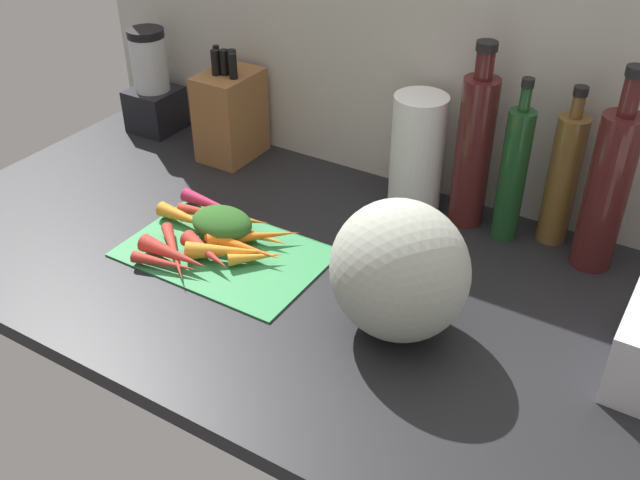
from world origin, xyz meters
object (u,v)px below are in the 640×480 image
at_px(carrot_6, 256,257).
at_px(blender_appliance, 153,88).
at_px(carrot_8, 215,206).
at_px(carrot_2, 174,252).
at_px(carrot_7, 244,247).
at_px(carrot_4, 264,238).
at_px(carrot_12, 228,251).
at_px(carrot_0, 254,236).
at_px(cutting_board, 225,252).
at_px(bottle_1, 513,174).
at_px(winter_squash, 399,271).
at_px(bottle_0, 474,149).
at_px(knife_block, 231,114).
at_px(carrot_1, 206,252).
at_px(carrot_5, 166,263).
at_px(carrot_10, 214,214).
at_px(bottle_3, 607,189).
at_px(carrot_9, 174,254).
at_px(bottle_2, 563,178).
at_px(carrot_11, 189,219).
at_px(carrot_3, 235,219).
at_px(paper_towel_roll, 417,153).

height_order(carrot_6, blender_appliance, blender_appliance).
bearing_deg(carrot_8, carrot_6, -30.03).
bearing_deg(carrot_2, carrot_7, 36.34).
bearing_deg(carrot_4, carrot_8, 164.98).
bearing_deg(carrot_12, carrot_0, 80.80).
distance_m(cutting_board, bottle_1, 0.55).
bearing_deg(winter_squash, blender_appliance, 156.33).
height_order(carrot_4, bottle_0, bottle_0).
xyz_separation_m(knife_block, bottle_1, (0.65, 0.00, 0.03)).
height_order(carrot_2, carrot_6, same).
relative_size(carrot_1, carrot_5, 0.95).
distance_m(carrot_10, carrot_12, 0.15).
distance_m(carrot_4, carrot_6, 0.07).
bearing_deg(carrot_2, bottle_3, 31.18).
relative_size(carrot_2, bottle_0, 0.49).
height_order(carrot_1, winter_squash, winter_squash).
distance_m(carrot_7, carrot_9, 0.13).
bearing_deg(knife_block, carrot_0, -46.79).
relative_size(carrot_1, carrot_9, 0.85).
distance_m(carrot_9, bottle_2, 0.72).
height_order(carrot_2, carrot_8, carrot_8).
relative_size(cutting_board, bottle_1, 1.16).
bearing_deg(carrot_11, cutting_board, -16.15).
bearing_deg(carrot_9, carrot_3, 83.17).
distance_m(carrot_1, carrot_2, 0.06).
bearing_deg(carrot_7, carrot_1, -133.57).
relative_size(carrot_8, knife_block, 0.63).
xyz_separation_m(cutting_board, carrot_3, (-0.03, 0.08, 0.02)).
height_order(carrot_2, bottle_3, bottle_3).
xyz_separation_m(winter_squash, bottle_0, (-0.03, 0.37, 0.04)).
height_order(bottle_1, bottle_2, bottle_1).
relative_size(carrot_8, winter_squash, 0.69).
height_order(carrot_7, blender_appliance, blender_appliance).
height_order(carrot_5, bottle_1, bottle_1).
bearing_deg(bottle_0, carrot_5, -131.26).
bearing_deg(carrot_2, carrot_3, 78.58).
bearing_deg(carrot_6, knife_block, 132.44).
bearing_deg(carrot_5, bottle_2, 40.23).
xyz_separation_m(carrot_5, carrot_11, (-0.06, 0.13, 0.00)).
bearing_deg(blender_appliance, bottle_0, -0.01).
bearing_deg(carrot_2, carrot_10, 98.90).
height_order(carrot_7, carrot_11, same).
height_order(carrot_11, carrot_12, carrot_12).
distance_m(carrot_1, carrot_12, 0.04).
distance_m(carrot_3, carrot_12, 0.11).
bearing_deg(carrot_2, paper_towel_roll, 54.91).
distance_m(bottle_0, bottle_1, 0.09).
distance_m(carrot_9, bottle_1, 0.64).
bearing_deg(carrot_11, carrot_8, 79.99).
distance_m(carrot_10, winter_squash, 0.47).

